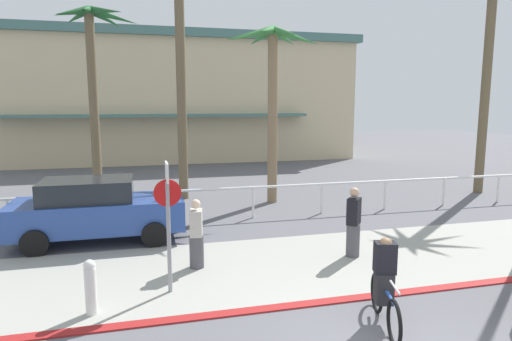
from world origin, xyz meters
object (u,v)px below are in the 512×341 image
Objects in this scene: car_blue_1 at (96,209)px; cyclist_blue_1 at (385,284)px; palm_tree_1 at (93,53)px; palm_tree_4 at (491,23)px; stop_sign_bike_lane at (168,209)px; pedestrian_0 at (196,237)px; palm_tree_2 at (181,6)px; bollard_1 at (91,287)px; pedestrian_1 at (353,225)px; palm_tree_3 at (273,65)px.

car_blue_1 is 2.49× the size of cyclist_blue_1.
palm_tree_4 is at bearing -13.00° from palm_tree_1.
pedestrian_0 is at bearing 60.51° from stop_sign_bike_lane.
palm_tree_2 is at bearing 101.86° from cyclist_blue_1.
palm_tree_4 is (14.50, 7.46, 6.32)m from bollard_1.
car_blue_1 is (-2.79, -4.89, -6.34)m from palm_tree_2.
cyclist_blue_1 is at bearing -49.53° from car_blue_1.
cyclist_blue_1 is at bearing -50.39° from pedestrian_0.
palm_tree_1 is 12.49m from pedestrian_1.
palm_tree_1 reaches higher than car_blue_1.
stop_sign_bike_lane is at bearing -152.37° from palm_tree_4.
car_blue_1 reaches higher than bollard_1.
palm_tree_3 is at bearing 54.41° from bollard_1.
palm_tree_4 is 2.07× the size of car_blue_1.
palm_tree_4 is at bearing 11.69° from car_blue_1.
palm_tree_4 reaches higher than pedestrian_1.
cyclist_blue_1 is at bearing -94.99° from palm_tree_3.
palm_tree_3 is 3.78× the size of pedestrian_1.
palm_tree_1 is 4.71× the size of pedestrian_0.
bollard_1 is 4.42m from car_blue_1.
car_blue_1 is at bearing -85.55° from palm_tree_1.
palm_tree_2 reaches higher than bollard_1.
stop_sign_bike_lane is 0.35× the size of palm_tree_1.
palm_tree_2 reaches higher than pedestrian_1.
palm_tree_2 is 5.63× the size of pedestrian_1.
palm_tree_2 is 2.17× the size of car_blue_1.
palm_tree_2 reaches higher than car_blue_1.
palm_tree_4 reaches higher than palm_tree_1.
palm_tree_1 is 0.78× the size of palm_tree_2.
pedestrian_1 is (6.05, -2.84, -0.08)m from car_blue_1.
palm_tree_3 is at bearing 59.64° from pedestrian_0.
bollard_1 is at bearing -85.77° from palm_tree_1.
palm_tree_3 reaches higher than car_blue_1.
stop_sign_bike_lane reaches higher than bollard_1.
pedestrian_0 is (0.66, 1.16, -0.96)m from stop_sign_bike_lane.
palm_tree_1 reaches higher than pedestrian_0.
palm_tree_2 is 6.07× the size of pedestrian_0.
bollard_1 is at bearing -86.10° from car_blue_1.
cyclist_blue_1 reaches higher than bollard_1.
palm_tree_2 is 10.57m from pedestrian_1.
palm_tree_3 is (6.39, -3.21, -0.62)m from palm_tree_1.
palm_tree_3 reaches higher than cyclist_blue_1.
stop_sign_bike_lane is 1.64m from pedestrian_0.
car_blue_1 is 7.79m from cyclist_blue_1.
stop_sign_bike_lane is 11.35m from palm_tree_1.
palm_tree_3 is 8.21m from pedestrian_0.
bollard_1 is 10.58m from palm_tree_3.
bollard_1 is at bearing -139.29° from pedestrian_0.
palm_tree_1 reaches higher than palm_tree_3.
pedestrian_1 is (3.71, -0.20, 0.07)m from pedestrian_0.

